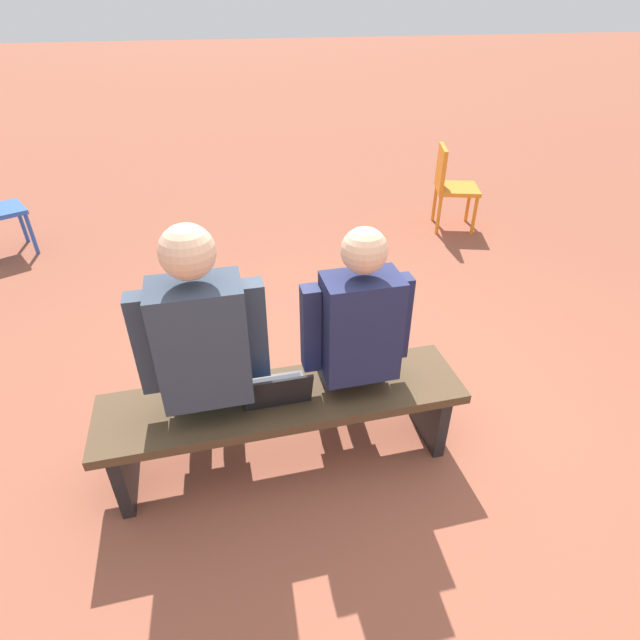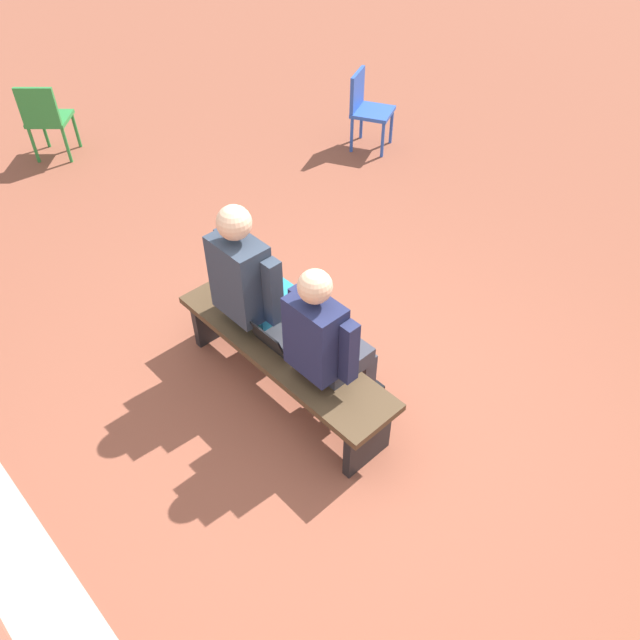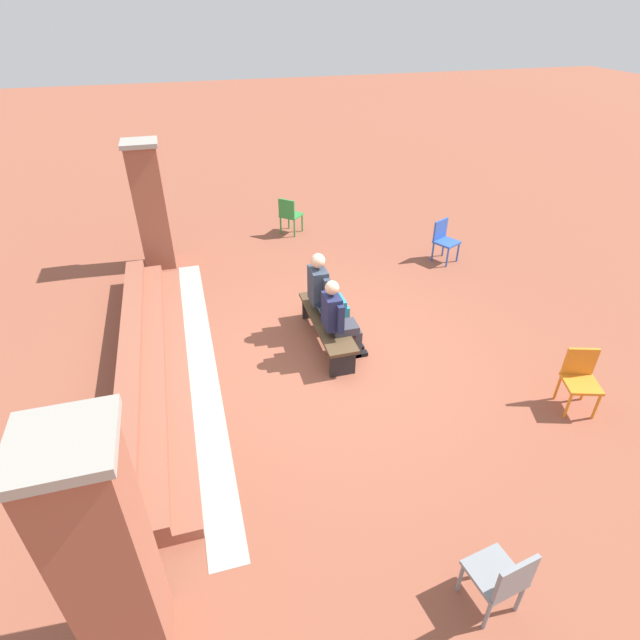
# 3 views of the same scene
# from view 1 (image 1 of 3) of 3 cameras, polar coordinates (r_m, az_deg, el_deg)

# --- Properties ---
(ground_plane) EXTENTS (60.00, 60.00, 0.00)m
(ground_plane) POSITION_cam_1_polar(r_m,az_deg,el_deg) (2.84, 4.33, -14.70)
(ground_plane) COLOR brown
(bench) EXTENTS (1.80, 0.44, 0.45)m
(bench) POSITION_cam_1_polar(r_m,az_deg,el_deg) (2.55, -4.11, -10.19)
(bench) COLOR #4C3823
(bench) RESTS_ON ground
(person_student) EXTENTS (0.52, 0.66, 1.31)m
(person_student) POSITION_cam_1_polar(r_m,az_deg,el_deg) (2.45, 3.77, -1.82)
(person_student) COLOR #383842
(person_student) RESTS_ON ground
(person_adult) EXTENTS (0.57, 0.72, 1.40)m
(person_adult) POSITION_cam_1_polar(r_m,az_deg,el_deg) (2.35, -13.10, -3.35)
(person_adult) COLOR teal
(person_adult) RESTS_ON ground
(laptop) EXTENTS (0.32, 0.29, 0.21)m
(laptop) POSITION_cam_1_polar(r_m,az_deg,el_deg) (2.44, -5.04, -8.02)
(laptop) COLOR black
(laptop) RESTS_ON bench
(plastic_chair_far_right) EXTENTS (0.53, 0.53, 0.84)m
(plastic_chair_far_right) POSITION_cam_1_polar(r_m,az_deg,el_deg) (5.47, 14.66, 14.94)
(plastic_chair_far_right) COLOR orange
(plastic_chair_far_right) RESTS_ON ground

